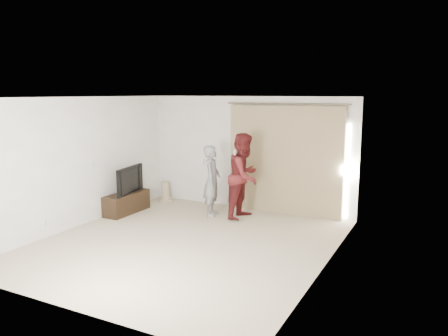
{
  "coord_description": "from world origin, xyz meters",
  "views": [
    {
      "loc": [
        4.03,
        -6.39,
        2.68
      ],
      "look_at": [
        0.16,
        1.2,
        1.2
      ],
      "focal_mm": 35.0,
      "sensor_mm": 36.0,
      "label": 1
    }
  ],
  "objects_px": {
    "person_man": "(212,181)",
    "person_woman": "(244,176)",
    "tv": "(126,180)",
    "tv_console": "(127,203)"
  },
  "relations": [
    {
      "from": "person_man",
      "to": "person_woman",
      "type": "distance_m",
      "value": 0.73
    },
    {
      "from": "tv_console",
      "to": "person_man",
      "type": "height_order",
      "value": "person_man"
    },
    {
      "from": "person_woman",
      "to": "person_man",
      "type": "bearing_deg",
      "value": -167.86
    },
    {
      "from": "tv",
      "to": "person_man",
      "type": "xyz_separation_m",
      "value": [
        1.82,
        0.7,
        0.02
      ]
    },
    {
      "from": "tv_console",
      "to": "person_woman",
      "type": "height_order",
      "value": "person_woman"
    },
    {
      "from": "tv_console",
      "to": "tv",
      "type": "xyz_separation_m",
      "value": [
        0.0,
        0.0,
        0.53
      ]
    },
    {
      "from": "tv",
      "to": "person_woman",
      "type": "xyz_separation_m",
      "value": [
        2.52,
        0.85,
        0.16
      ]
    },
    {
      "from": "tv_console",
      "to": "tv",
      "type": "height_order",
      "value": "tv"
    },
    {
      "from": "tv_console",
      "to": "person_man",
      "type": "relative_size",
      "value": 0.76
    },
    {
      "from": "tv",
      "to": "person_man",
      "type": "bearing_deg",
      "value": -78.36
    }
  ]
}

